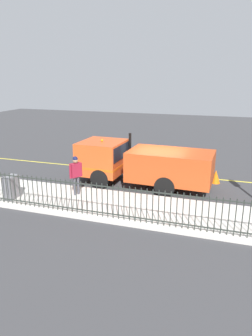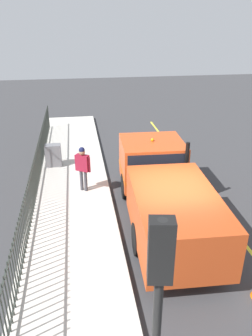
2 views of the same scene
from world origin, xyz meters
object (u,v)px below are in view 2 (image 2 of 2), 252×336
worker_standing (83,164)px  traffic_light_near (158,302)px  work_truck (162,186)px  utility_cabinet (53,155)px

worker_standing → traffic_light_near: traffic_light_near is taller
traffic_light_near → work_truck: bearing=83.9°
worker_standing → utility_cabinet: size_ratio=1.78×
work_truck → worker_standing: (2.55, -2.08, 0.02)m
worker_standing → utility_cabinet: 2.91m
worker_standing → work_truck: bearing=-8.4°
work_truck → worker_standing: work_truck is taller
utility_cabinet → traffic_light_near: bearing=100.3°
utility_cabinet → worker_standing: bearing=116.3°
utility_cabinet → work_truck: bearing=129.4°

